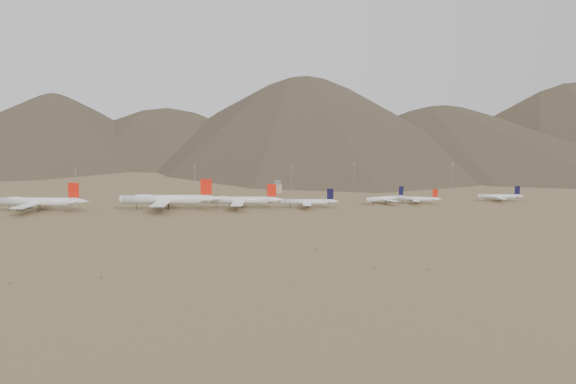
{
  "coord_description": "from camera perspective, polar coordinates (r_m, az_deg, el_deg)",
  "views": [
    {
      "loc": [
        -17.45,
        -405.54,
        64.55
      ],
      "look_at": [
        30.26,
        30.0,
        11.54
      ],
      "focal_mm": 35.0,
      "sensor_mm": 36.0,
      "label": 1
    }
  ],
  "objects": [
    {
      "name": "narrowbody_d",
      "position": [
        504.64,
        20.75,
        -0.42
      ],
      "size": [
        39.25,
        28.5,
        13.0
      ],
      "rotation": [
        0.0,
        0.0,
        -0.13
      ],
      "color": "white",
      "rests_on": "ground"
    },
    {
      "name": "mast_centre",
      "position": [
        526.7,
        0.35,
        1.41
      ],
      "size": [
        2.0,
        0.6,
        25.7
      ],
      "color": "gray",
      "rests_on": "ground"
    },
    {
      "name": "narrowbody_c",
      "position": [
        469.92,
        13.08,
        -0.68
      ],
      "size": [
        36.3,
        27.0,
        12.4
      ],
      "rotation": [
        0.0,
        0.0,
        -0.31
      ],
      "color": "white",
      "rests_on": "ground"
    },
    {
      "name": "desert_scrub",
      "position": [
        314.37,
        -5.44,
        -4.92
      ],
      "size": [
        413.57,
        175.47,
        0.93
      ],
      "color": "olive",
      "rests_on": "ground"
    },
    {
      "name": "widebody_west",
      "position": [
        455.98,
        -24.11,
        -0.9
      ],
      "size": [
        72.64,
        56.54,
        21.68
      ],
      "rotation": [
        0.0,
        0.0,
        -0.15
      ],
      "color": "white",
      "rests_on": "ground"
    },
    {
      "name": "narrowbody_a",
      "position": [
        434.17,
        2.14,
        -1.0
      ],
      "size": [
        45.96,
        33.2,
        15.18
      ],
      "rotation": [
        0.0,
        0.0,
        -0.1
      ],
      "color": "white",
      "rests_on": "ground"
    },
    {
      "name": "control_tower",
      "position": [
        530.99,
        -1.09,
        0.49
      ],
      "size": [
        8.0,
        8.0,
        12.0
      ],
      "color": "tan",
      "rests_on": "ground"
    },
    {
      "name": "mountain_ridge",
      "position": [
        1308.45,
        -5.57,
        10.61
      ],
      "size": [
        4400.0,
        1000.0,
        300.0
      ],
      "color": "brown",
      "rests_on": "ground"
    },
    {
      "name": "mast_east",
      "position": [
        561.38,
        6.75,
        1.71
      ],
      "size": [
        2.0,
        0.6,
        25.7
      ],
      "color": "gray",
      "rests_on": "ground"
    },
    {
      "name": "widebody_east",
      "position": [
        433.25,
        -4.84,
        -0.83
      ],
      "size": [
        63.47,
        49.06,
        18.87
      ],
      "rotation": [
        0.0,
        0.0,
        -0.09
      ],
      "color": "white",
      "rests_on": "ground"
    },
    {
      "name": "ground",
      "position": [
        411.02,
        -3.74,
        -2.15
      ],
      "size": [
        3000.0,
        3000.0,
        0.0
      ],
      "primitive_type": "plane",
      "color": "olive",
      "rests_on": "ground"
    },
    {
      "name": "mast_west",
      "position": [
        532.61,
        -9.45,
        1.38
      ],
      "size": [
        2.0,
        0.6,
        25.7
      ],
      "color": "gray",
      "rests_on": "ground"
    },
    {
      "name": "mast_far_east",
      "position": [
        581.19,
        16.32,
        1.65
      ],
      "size": [
        2.0,
        0.6,
        25.7
      ],
      "color": "gray",
      "rests_on": "ground"
    },
    {
      "name": "narrowbody_b",
      "position": [
        463.59,
        9.98,
        -0.65
      ],
      "size": [
        39.59,
        29.7,
        13.77
      ],
      "rotation": [
        0.0,
        0.0,
        0.37
      ],
      "color": "white",
      "rests_on": "ground"
    },
    {
      "name": "mast_far_west",
      "position": [
        542.07,
        -20.75,
        1.12
      ],
      "size": [
        2.0,
        0.6,
        25.7
      ],
      "color": "gray",
      "rests_on": "ground"
    },
    {
      "name": "widebody_centre",
      "position": [
        434.68,
        -12.2,
        -0.73
      ],
      "size": [
        78.53,
        60.56,
        23.33
      ],
      "rotation": [
        0.0,
        0.0,
        -0.08
      ],
      "color": "white",
      "rests_on": "ground"
    }
  ]
}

